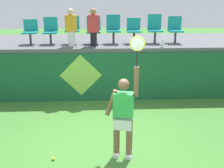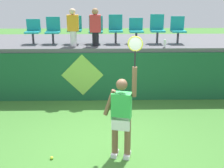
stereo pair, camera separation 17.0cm
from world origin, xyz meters
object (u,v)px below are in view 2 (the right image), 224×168
(water_bottle, at_px, (165,43))
(stadium_chair_2, at_px, (75,28))
(tennis_player, at_px, (122,114))
(stadium_chair_3, at_px, (96,29))
(stadium_chair_5, at_px, (136,29))
(stadium_chair_7, at_px, (178,28))
(tennis_ball, at_px, (52,158))
(spectator_0, at_px, (95,26))
(stadium_chair_6, at_px, (157,28))
(stadium_chair_1, at_px, (53,29))
(stadium_chair_0, at_px, (33,30))
(stadium_chair_4, at_px, (116,28))
(spectator_1, at_px, (73,27))

(water_bottle, distance_m, stadium_chair_2, 2.88)
(tennis_player, relative_size, stadium_chair_3, 2.93)
(stadium_chair_5, relative_size, stadium_chair_7, 0.94)
(tennis_ball, distance_m, spectator_0, 4.41)
(tennis_ball, xyz_separation_m, stadium_chair_6, (2.77, 4.21, 2.07))
(tennis_ball, relative_size, stadium_chair_5, 0.08)
(stadium_chair_1, height_order, stadium_chair_2, stadium_chair_2)
(tennis_ball, xyz_separation_m, stadium_chair_0, (-1.20, 4.20, 2.01))
(water_bottle, xyz_separation_m, stadium_chair_4, (-1.45, 0.74, 0.37))
(stadium_chair_6, bearing_deg, spectator_1, -170.27)
(stadium_chair_1, bearing_deg, spectator_0, -18.09)
(tennis_ball, relative_size, stadium_chair_1, 0.08)
(water_bottle, distance_m, stadium_chair_3, 2.24)
(tennis_ball, xyz_separation_m, spectator_0, (0.80, 3.76, 2.17))
(tennis_ball, relative_size, water_bottle, 0.28)
(stadium_chair_7, bearing_deg, stadium_chair_5, -179.76)
(stadium_chair_4, xyz_separation_m, spectator_1, (-1.30, -0.45, 0.10))
(spectator_1, bearing_deg, stadium_chair_3, 33.73)
(tennis_player, bearing_deg, spectator_1, 109.38)
(stadium_chair_2, bearing_deg, spectator_0, -33.29)
(tennis_ball, bearing_deg, water_bottle, 50.26)
(stadium_chair_2, xyz_separation_m, stadium_chair_5, (1.96, -0.00, -0.04))
(stadium_chair_3, xyz_separation_m, stadium_chair_4, (0.63, 0.00, 0.03))
(spectator_1, bearing_deg, stadium_chair_0, 161.57)
(stadium_chair_5, bearing_deg, spectator_0, -161.20)
(stadium_chair_4, relative_size, stadium_chair_5, 1.13)
(stadium_chair_0, distance_m, spectator_1, 1.40)
(tennis_player, bearing_deg, stadium_chair_1, 115.69)
(stadium_chair_0, height_order, spectator_1, spectator_1)
(tennis_player, distance_m, stadium_chair_0, 4.99)
(stadium_chair_1, relative_size, stadium_chair_5, 1.05)
(stadium_chair_1, bearing_deg, stadium_chair_2, -0.28)
(tennis_ball, distance_m, spectator_1, 4.34)
(stadium_chair_3, relative_size, stadium_chair_5, 1.07)
(tennis_player, xyz_separation_m, stadium_chair_4, (0.01, 4.12, 1.16))
(stadium_chair_4, relative_size, stadium_chair_6, 0.99)
(tennis_ball, bearing_deg, stadium_chair_0, 105.91)
(stadium_chair_0, distance_m, stadium_chair_4, 2.63)
(tennis_ball, bearing_deg, stadium_chair_4, 71.22)
(stadium_chair_1, xyz_separation_m, stadium_chair_7, (3.99, -0.00, 0.01))
(stadium_chair_0, distance_m, stadium_chair_1, 0.63)
(stadium_chair_3, bearing_deg, tennis_ball, -100.77)
(stadium_chair_4, bearing_deg, water_bottle, -27.04)
(stadium_chair_0, distance_m, stadium_chair_7, 4.62)
(stadium_chair_5, distance_m, spectator_0, 1.37)
(stadium_chair_5, bearing_deg, stadium_chair_0, -179.98)
(stadium_chair_4, bearing_deg, tennis_player, -90.20)
(stadium_chair_0, height_order, stadium_chair_7, stadium_chair_7)
(tennis_player, distance_m, spectator_0, 3.93)
(tennis_player, distance_m, stadium_chair_6, 4.49)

